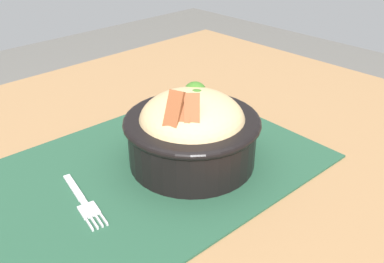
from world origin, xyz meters
name	(u,v)px	position (x,y,z in m)	size (l,w,h in m)	color
table	(150,198)	(0.00, 0.00, 0.67)	(1.16, 0.90, 0.73)	olive
placemat	(152,168)	(0.00, 0.01, 0.73)	(0.47, 0.34, 0.00)	#1E422D
bowl	(192,130)	(-0.05, 0.04, 0.79)	(0.21, 0.21, 0.13)	black
fork	(84,202)	(0.12, 0.02, 0.74)	(0.04, 0.12, 0.00)	#B5B5B5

